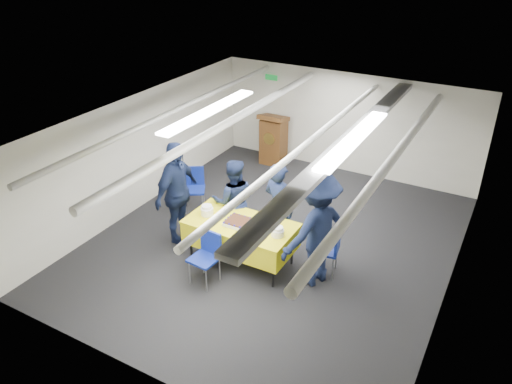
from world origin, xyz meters
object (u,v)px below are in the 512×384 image
serving_table (241,234)px  chair_near (207,252)px  chair_left (194,184)px  sailor_c (177,194)px  chair_right (331,246)px  sailor_b (234,201)px  sailor_d (316,229)px  sheet_cake (240,222)px  podium (273,139)px  sailor_a (278,208)px

serving_table → chair_near: size_ratio=2.08×
chair_left → sailor_c: sailor_c is taller
serving_table → chair_right: bearing=16.7°
chair_left → chair_right: bearing=-12.6°
sailor_b → sailor_c: sailor_c is taller
chair_left → sailor_b: 1.44m
serving_table → sailor_d: bearing=6.0°
chair_right → sheet_cake: bearing=-161.0°
podium → chair_right: podium is taller
chair_near → chair_right: same height
sailor_a → sailor_d: sailor_d is taller
sailor_a → sailor_b: bearing=23.8°
chair_left → sailor_c: 1.26m
sailor_d → sailor_b: bearing=-79.0°
podium → sheet_cake: bearing=-70.4°
chair_left → podium: bearing=81.9°
chair_left → sailor_b: bearing=-24.7°
sheet_cake → chair_right: (1.41, 0.48, -0.28)m
chair_right → podium: bearing=129.3°
podium → sailor_c: 3.82m
chair_near → sailor_d: sailor_d is taller
serving_table → podium: podium is taller
serving_table → sailor_d: size_ratio=0.94×
sailor_b → chair_left: bearing=-57.5°
chair_right → sailor_d: sailor_d is taller
podium → chair_left: size_ratio=1.44×
sheet_cake → sailor_b: (-0.49, 0.60, -0.02)m
podium → chair_near: podium is taller
sailor_c → serving_table: bearing=-93.0°
sailor_a → sailor_c: bearing=37.2°
sheet_cake → sailor_b: 0.78m
serving_table → sailor_a: (0.37, 0.64, 0.27)m
sheet_cake → podium: podium is taller
sailor_b → sailor_d: (1.74, -0.41, 0.18)m
chair_left → sheet_cake: bearing=-34.0°
chair_right → sailor_c: (-2.74, -0.39, 0.42)m
sailor_b → sailor_d: sailor_d is taller
chair_near → sailor_b: 1.29m
serving_table → chair_near: bearing=-107.2°
sailor_d → podium: bearing=-120.2°
podium → sailor_b: bearing=-74.7°
chair_near → chair_left: 2.40m
chair_left → sailor_a: bearing=-13.3°
serving_table → sailor_c: bearing=178.3°
podium → chair_left: 2.73m
sailor_a → sailor_b: 0.84m
sailor_d → chair_near: bearing=-36.7°
sailor_c → chair_near: bearing=-124.7°
podium → sailor_a: sailor_a is taller
podium → chair_right: size_ratio=1.44×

